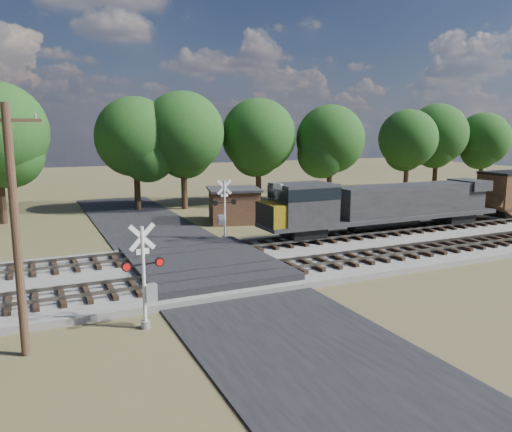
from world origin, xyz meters
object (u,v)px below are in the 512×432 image
crossing_signal_near (146,285)px  crossing_signal_far (223,215)px  utility_pole (15,226)px  equipment_shed (234,205)px

crossing_signal_near → crossing_signal_far: size_ratio=0.98×
crossing_signal_far → utility_pole: size_ratio=0.50×
crossing_signal_near → crossing_signal_far: 14.99m
crossing_signal_far → equipment_shed: (3.08, 5.73, -0.31)m
crossing_signal_near → equipment_shed: bearing=52.0°
crossing_signal_near → equipment_shed: size_ratio=0.82×
crossing_signal_near → utility_pole: (-4.10, -0.58, 2.62)m
crossing_signal_far → utility_pole: 18.12m
crossing_signal_near → equipment_shed: 21.49m
crossing_signal_near → utility_pole: size_ratio=0.49×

